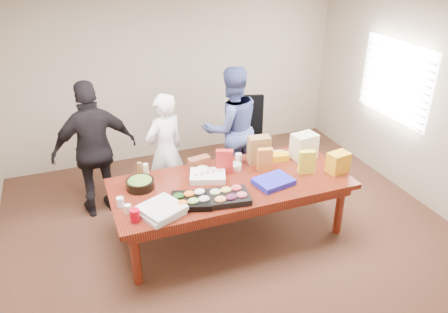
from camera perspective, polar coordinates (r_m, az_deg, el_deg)
name	(u,v)px	position (r m, az deg, el deg)	size (l,w,h in m)	color
floor	(231,234)	(5.58, 0.89, -10.03)	(5.50, 5.00, 0.02)	#47301E
ceiling	(233,8)	(4.50, 1.14, 18.80)	(5.50, 5.00, 0.02)	white
wall_back	(173,75)	(7.12, -6.62, 10.54)	(5.50, 0.04, 2.70)	beige
wall_front	(377,285)	(3.08, 19.25, -15.56)	(5.50, 0.04, 2.70)	beige
wall_right	(426,104)	(6.37, 24.77, 6.18)	(0.04, 5.00, 2.70)	beige
window_panel	(395,81)	(6.71, 21.35, 9.17)	(0.03, 1.40, 1.10)	white
window_blinds	(393,81)	(6.69, 21.08, 9.15)	(0.04, 1.36, 1.00)	beige
conference_table	(231,208)	(5.36, 0.92, -6.74)	(2.80, 1.20, 0.75)	#4C1C0F
office_chair	(253,140)	(6.62, 3.73, 2.19)	(0.59, 0.59, 1.15)	black
person_center	(165,151)	(5.83, -7.66, 0.73)	(0.58, 0.38, 1.59)	white
person_right	(231,128)	(6.20, 0.97, 3.69)	(0.87, 0.68, 1.79)	#465494
person_left	(95,150)	(5.78, -16.46, 0.82)	(1.07, 0.44, 1.82)	black
veggie_tray	(191,201)	(4.76, -4.29, -5.79)	(0.44, 0.34, 0.07)	black
fruit_tray	(228,197)	(4.81, 0.58, -5.29)	(0.45, 0.35, 0.07)	black
sheet_cake	(208,176)	(5.20, -2.14, -2.55)	(0.42, 0.31, 0.07)	white
salad_bowl	(140,184)	(5.10, -10.86, -3.56)	(0.32, 0.32, 0.10)	black
chip_bag_blue	(274,181)	(5.13, 6.47, -3.25)	(0.43, 0.32, 0.06)	#2324C0
chip_bag_red	(225,161)	(5.28, 0.07, -0.65)	(0.21, 0.08, 0.30)	#A7221E
chip_bag_yellow	(307,162)	(5.37, 10.71, -0.71)	(0.19, 0.08, 0.29)	yellow
chip_bag_orange	(265,159)	(5.37, 5.34, -0.37)	(0.18, 0.08, 0.28)	orange
mayo_jar	(239,159)	(5.53, 1.92, -0.28)	(0.09, 0.09, 0.13)	white
mustard_bottle	(221,159)	(5.48, -0.43, -0.29)	(0.06, 0.06, 0.18)	gold
dressing_bottle	(140,169)	(5.33, -10.89, -1.65)	(0.06, 0.06, 0.18)	brown
ranch_bottle	(146,171)	(5.26, -10.11, -1.89)	(0.06, 0.06, 0.19)	beige
banana_bunch	(278,157)	(5.67, 7.07, -0.03)	(0.25, 0.15, 0.08)	yellow
bread_loaf	(199,161)	(5.49, -3.28, -0.65)	(0.28, 0.12, 0.11)	brown
kraft_bag	(259,150)	(5.52, 4.59, 0.88)	(0.27, 0.16, 0.36)	olive
red_cup	(135,215)	(4.55, -11.53, -7.50)	(0.10, 0.10, 0.13)	#BA0218
clear_cup_a	(128,209)	(4.69, -12.40, -6.70)	(0.07, 0.07, 0.10)	white
clear_cup_b	(120,202)	(4.81, -13.35, -5.81)	(0.08, 0.08, 0.11)	white
pizza_box_lower	(160,212)	(4.63, -8.29, -7.15)	(0.40, 0.40, 0.05)	silver
pizza_box_upper	(162,208)	(4.61, -8.12, -6.67)	(0.40, 0.40, 0.05)	silver
plate_a	(281,155)	(5.80, 7.46, 0.21)	(0.27, 0.27, 0.02)	white
plate_b	(266,153)	(5.83, 5.50, 0.47)	(0.26, 0.26, 0.02)	white
dip_bowl_a	(235,166)	(5.42, 1.42, -1.29)	(0.16, 0.16, 0.07)	white
dip_bowl_b	(203,170)	(5.35, -2.79, -1.78)	(0.15, 0.15, 0.06)	beige
grocery_bag_white	(304,146)	(5.72, 10.37, 1.33)	(0.31, 0.22, 0.33)	white
grocery_bag_yellow	(338,162)	(5.48, 14.63, -0.76)	(0.25, 0.18, 0.25)	#F3AA1D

